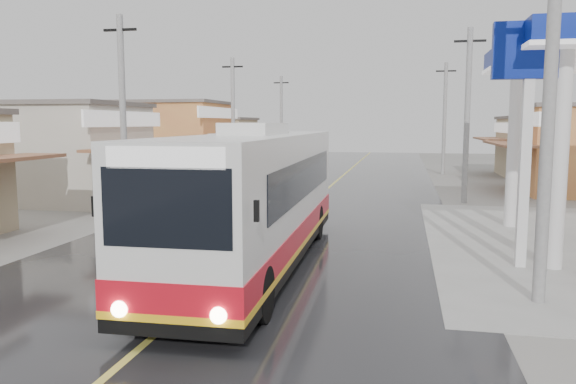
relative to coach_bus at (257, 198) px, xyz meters
name	(u,v)px	position (x,y,z in m)	size (l,w,h in m)	color
ground	(217,284)	(-0.49, -1.81, -1.78)	(120.00, 120.00, 0.00)	slate
road	(316,199)	(-0.49, 13.19, -1.77)	(12.00, 90.00, 0.02)	black
centre_line	(316,198)	(-0.49, 13.19, -1.76)	(0.15, 90.00, 0.01)	#D8CC4C
shopfronts_left	(106,186)	(-13.49, 16.19, -1.78)	(11.00, 44.00, 5.20)	tan
utility_poles_left	(190,193)	(-7.49, 14.19, -1.78)	(1.60, 50.00, 8.00)	gray
utility_poles_right	(464,203)	(6.51, 13.19, -1.78)	(1.60, 36.00, 8.00)	gray
coach_bus	(257,198)	(0.00, 0.00, 0.00)	(2.88, 11.90, 3.70)	silver
second_bus	(260,157)	(-4.63, 18.21, -0.09)	(3.18, 9.64, 3.15)	silver
cyclist	(137,211)	(-5.19, 3.58, -1.06)	(0.85, 2.09, 2.21)	black
tricycle_near	(131,185)	(-7.74, 8.14, -0.73)	(1.80, 2.42, 1.85)	#26262D
tyre_stack	(139,212)	(-6.41, 6.14, -1.54)	(0.94, 0.94, 0.48)	black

